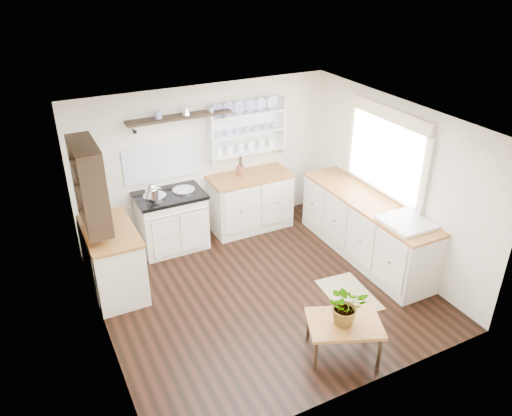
% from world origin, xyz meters
% --- Properties ---
extents(floor, '(4.00, 3.80, 0.01)m').
position_xyz_m(floor, '(0.00, 0.00, 0.00)').
color(floor, black).
rests_on(floor, ground).
extents(wall_back, '(4.00, 0.02, 2.30)m').
position_xyz_m(wall_back, '(0.00, 1.90, 1.15)').
color(wall_back, beige).
rests_on(wall_back, ground).
extents(wall_right, '(0.02, 3.80, 2.30)m').
position_xyz_m(wall_right, '(2.00, 0.00, 1.15)').
color(wall_right, beige).
rests_on(wall_right, ground).
extents(wall_left, '(0.02, 3.80, 2.30)m').
position_xyz_m(wall_left, '(-2.00, 0.00, 1.15)').
color(wall_left, beige).
rests_on(wall_left, ground).
extents(ceiling, '(4.00, 3.80, 0.01)m').
position_xyz_m(ceiling, '(0.00, 0.00, 2.30)').
color(ceiling, white).
rests_on(ceiling, wall_back).
extents(window, '(0.08, 1.55, 1.22)m').
position_xyz_m(window, '(1.95, 0.15, 1.56)').
color(window, white).
rests_on(window, wall_right).
extents(aga_cooker, '(0.98, 0.68, 0.91)m').
position_xyz_m(aga_cooker, '(-0.70, 1.57, 0.45)').
color(aga_cooker, beige).
rests_on(aga_cooker, floor).
extents(back_cabinets, '(1.27, 0.63, 0.90)m').
position_xyz_m(back_cabinets, '(0.60, 1.60, 0.46)').
color(back_cabinets, beige).
rests_on(back_cabinets, floor).
extents(right_cabinets, '(0.62, 2.43, 0.90)m').
position_xyz_m(right_cabinets, '(1.70, 0.10, 0.46)').
color(right_cabinets, beige).
rests_on(right_cabinets, floor).
extents(belfast_sink, '(0.55, 0.60, 0.45)m').
position_xyz_m(belfast_sink, '(1.70, -0.65, 0.80)').
color(belfast_sink, white).
rests_on(belfast_sink, right_cabinets).
extents(left_cabinets, '(0.62, 1.13, 0.90)m').
position_xyz_m(left_cabinets, '(-1.70, 0.90, 0.46)').
color(left_cabinets, beige).
rests_on(left_cabinets, floor).
extents(plate_rack, '(1.20, 0.22, 0.90)m').
position_xyz_m(plate_rack, '(0.65, 1.86, 1.56)').
color(plate_rack, white).
rests_on(plate_rack, wall_back).
extents(high_shelf, '(1.50, 0.29, 0.16)m').
position_xyz_m(high_shelf, '(-0.40, 1.78, 1.91)').
color(high_shelf, black).
rests_on(high_shelf, wall_back).
extents(left_shelving, '(0.28, 0.80, 1.05)m').
position_xyz_m(left_shelving, '(-1.84, 0.90, 1.55)').
color(left_shelving, black).
rests_on(left_shelving, wall_left).
extents(kettle, '(0.18, 0.18, 0.22)m').
position_xyz_m(kettle, '(-0.98, 1.45, 1.04)').
color(kettle, silver).
rests_on(kettle, aga_cooker).
extents(utensil_crock, '(0.12, 0.12, 0.14)m').
position_xyz_m(utensil_crock, '(0.47, 1.68, 0.98)').
color(utensil_crock, brown).
rests_on(utensil_crock, back_cabinets).
extents(center_table, '(0.94, 0.82, 0.43)m').
position_xyz_m(center_table, '(0.26, -1.40, 0.38)').
color(center_table, brown).
rests_on(center_table, floor).
extents(potted_plant, '(0.51, 0.47, 0.46)m').
position_xyz_m(potted_plant, '(0.26, -1.40, 0.66)').
color(potted_plant, '#3F7233').
rests_on(potted_plant, center_table).
extents(floor_rug, '(0.62, 0.90, 0.02)m').
position_xyz_m(floor_rug, '(0.94, -0.60, 0.01)').
color(floor_rug, olive).
rests_on(floor_rug, floor).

